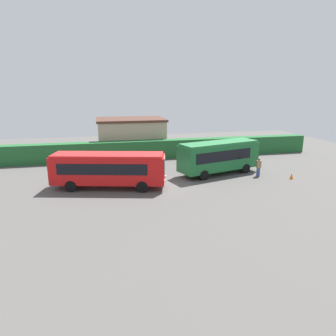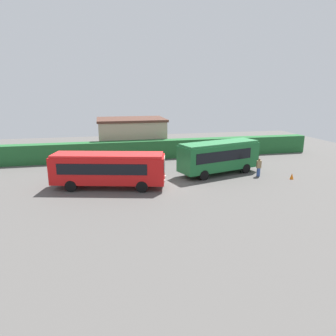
# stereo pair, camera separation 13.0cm
# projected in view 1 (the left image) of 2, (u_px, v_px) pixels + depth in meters

# --- Properties ---
(ground_plane) EXTENTS (64.00, 64.00, 0.00)m
(ground_plane) POSITION_uv_depth(u_px,v_px,m) (164.00, 186.00, 27.87)
(ground_plane) COLOR #514F4C
(bus_red) EXTENTS (10.12, 4.83, 3.11)m
(bus_red) POSITION_uv_depth(u_px,v_px,m) (109.00, 168.00, 26.77)
(bus_red) COLOR red
(bus_red) RESTS_ON ground_plane
(bus_green) EXTENTS (8.96, 4.84, 3.34)m
(bus_green) POSITION_uv_depth(u_px,v_px,m) (219.00, 156.00, 31.28)
(bus_green) COLOR #19602D
(bus_green) RESTS_ON ground_plane
(person_left) EXTENTS (0.30, 0.44, 1.68)m
(person_left) POSITION_uv_depth(u_px,v_px,m) (183.00, 162.00, 32.96)
(person_left) COLOR #4C6B47
(person_left) RESTS_ON ground_plane
(person_center) EXTENTS (0.26, 0.41, 1.79)m
(person_center) POSITION_uv_depth(u_px,v_px,m) (196.00, 162.00, 32.64)
(person_center) COLOR #334C8C
(person_center) RESTS_ON ground_plane
(person_right) EXTENTS (0.49, 0.55, 1.72)m
(person_right) POSITION_uv_depth(u_px,v_px,m) (220.00, 159.00, 34.56)
(person_right) COLOR #334C8C
(person_right) RESTS_ON ground_plane
(person_far) EXTENTS (0.47, 0.32, 1.84)m
(person_far) POSITION_uv_depth(u_px,v_px,m) (259.00, 167.00, 30.64)
(person_far) COLOR #334C8C
(person_far) RESTS_ON ground_plane
(hedge_row) EXTENTS (44.00, 1.55, 2.30)m
(hedge_row) POSITION_uv_depth(u_px,v_px,m) (145.00, 150.00, 38.39)
(hedge_row) COLOR #225D2D
(hedge_row) RESTS_ON ground_plane
(depot_building) EXTENTS (8.99, 6.70, 4.71)m
(depot_building) POSITION_uv_depth(u_px,v_px,m) (131.00, 136.00, 41.61)
(depot_building) COLOR tan
(depot_building) RESTS_ON ground_plane
(traffic_cone) EXTENTS (0.36, 0.36, 0.60)m
(traffic_cone) POSITION_uv_depth(u_px,v_px,m) (292.00, 176.00, 29.82)
(traffic_cone) COLOR orange
(traffic_cone) RESTS_ON ground_plane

